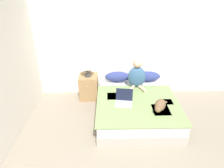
{
  "coord_description": "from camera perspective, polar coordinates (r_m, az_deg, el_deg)",
  "views": [
    {
      "loc": [
        -0.52,
        -1.05,
        2.6
      ],
      "look_at": [
        -0.44,
        2.5,
        0.76
      ],
      "focal_mm": 32.0,
      "sensor_mm": 36.0,
      "label": 1
    }
  ],
  "objects": [
    {
      "name": "laptop_open",
      "position": [
        4.01,
        3.42,
        -4.75
      ],
      "size": [
        0.38,
        0.35,
        0.26
      ],
      "rotation": [
        0.0,
        0.0,
        -0.14
      ],
      "color": "#B7B7BC",
      "rests_on": "bed"
    },
    {
      "name": "wall_back",
      "position": [
        4.79,
        5.14,
        11.34
      ],
      "size": [
        5.41,
        0.05,
        2.55
      ],
      "color": "silver",
      "rests_on": "ground_plane"
    },
    {
      "name": "nightstand",
      "position": [
        4.89,
        -6.69,
        -0.82
      ],
      "size": [
        0.43,
        0.46,
        0.59
      ],
      "color": "#937047",
      "rests_on": "ground_plane"
    },
    {
      "name": "pillow_far",
      "position": [
        4.92,
        10.11,
        2.14
      ],
      "size": [
        0.61,
        0.25,
        0.24
      ],
      "color": "navy",
      "rests_on": "bed"
    },
    {
      "name": "table_lamp",
      "position": [
        4.61,
        -7.11,
        5.77
      ],
      "size": [
        0.33,
        0.33,
        0.45
      ],
      "color": "#38383D",
      "rests_on": "nightstand"
    },
    {
      "name": "pillow_near",
      "position": [
        4.83,
        1.62,
        2.1
      ],
      "size": [
        0.61,
        0.25,
        0.24
      ],
      "color": "navy",
      "rests_on": "bed"
    },
    {
      "name": "person_sitting",
      "position": [
        4.53,
        7.1,
        2.52
      ],
      "size": [
        0.41,
        0.4,
        0.7
      ],
      "color": "#33567A",
      "rests_on": "bed"
    },
    {
      "name": "cat_tabby",
      "position": [
        3.89,
        13.55,
        -5.97
      ],
      "size": [
        0.35,
        0.47,
        0.2
      ],
      "rotation": [
        0.0,
        0.0,
        -2.01
      ],
      "color": "brown",
      "rests_on": "bed"
    },
    {
      "name": "bed",
      "position": [
        4.33,
        6.91,
        -6.43
      ],
      "size": [
        1.66,
        1.91,
        0.41
      ],
      "color": "#9E998E",
      "rests_on": "ground_plane"
    }
  ]
}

